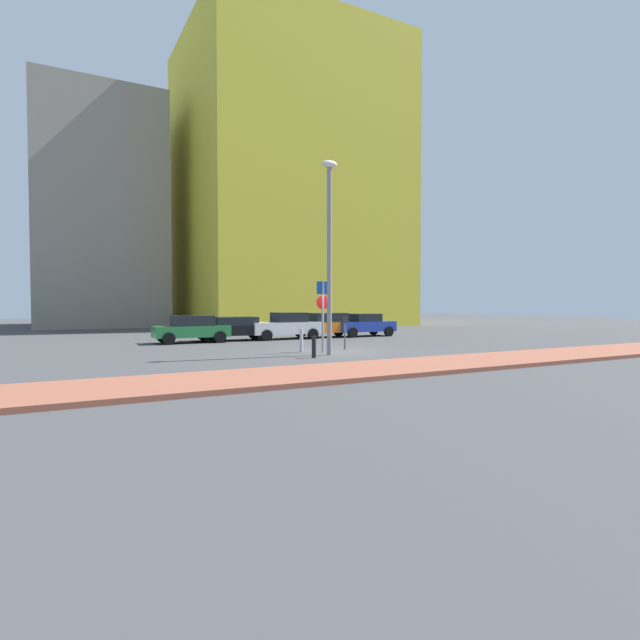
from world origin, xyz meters
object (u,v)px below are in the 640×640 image
street_lamp (329,243)px  traffic_bollard_mid (301,340)px  traffic_bollard_near (314,347)px  parked_car_black (233,328)px  parking_sign_post (323,307)px  parked_car_white (285,326)px  parking_meter (345,328)px  parked_car_blue (364,325)px  parked_car_green (192,329)px  parked_car_orange (327,325)px

street_lamp → traffic_bollard_mid: street_lamp is taller
street_lamp → traffic_bollard_near: street_lamp is taller
parked_car_black → parking_sign_post: size_ratio=1.47×
parked_car_white → parking_meter: parked_car_white is taller
parking_sign_post → traffic_bollard_mid: (-0.72, 0.63, -1.45)m
parking_meter → street_lamp: size_ratio=0.19×
parking_sign_post → parking_meter: bearing=25.2°
street_lamp → parked_car_black: bearing=95.8°
parked_car_white → parked_car_blue: bearing=-1.5°
parked_car_white → parking_sign_post: bearing=-103.1°
parking_sign_post → traffic_bollard_mid: bearing=138.8°
parked_car_blue → parking_meter: (-5.83, -7.26, 0.22)m
parked_car_white → traffic_bollard_mid: 7.96m
parked_car_white → traffic_bollard_near: size_ratio=5.08×
traffic_bollard_mid → parked_car_white: bearing=70.7°
parked_car_blue → street_lamp: 12.45m
parked_car_green → parked_car_black: 2.53m
parked_car_white → parked_car_orange: bearing=3.0°
parked_car_white → parked_car_orange: parked_car_white is taller
parking_meter → street_lamp: 4.44m
parked_car_green → street_lamp: size_ratio=0.50×
parking_meter → traffic_bollard_near: bearing=-140.0°
parked_car_green → parked_car_orange: size_ratio=0.98×
parked_car_green → parking_meter: bearing=-54.0°
traffic_bollard_mid → parked_car_green: bearing=112.1°
parking_meter → parked_car_black: bearing=109.9°
parked_car_orange → traffic_bollard_near: parked_car_orange is taller
parked_car_orange → parking_meter: size_ratio=2.67×
street_lamp → parked_car_white: bearing=76.8°
parked_car_orange → traffic_bollard_mid: size_ratio=3.96×
street_lamp → traffic_bollard_near: bearing=-148.2°
parked_car_white → parked_car_blue: parked_car_white is taller
parked_car_black → street_lamp: (0.97, -9.46, 3.89)m
parked_car_blue → parking_sign_post: bearing=-132.7°
parking_sign_post → traffic_bollard_mid: size_ratio=3.03×
parked_car_blue → parking_meter: bearing=-128.7°
parked_car_white → parked_car_blue: 5.49m
parked_car_white → street_lamp: bearing=-103.2°
parked_car_blue → parking_sign_post: size_ratio=1.30×
parking_meter → traffic_bollard_mid: bearing=-177.5°
parked_car_green → traffic_bollard_near: parked_car_green is taller
parked_car_white → traffic_bollard_mid: parked_car_white is taller
parked_car_black → parked_car_orange: bearing=-1.3°
traffic_bollard_near → parked_car_blue: bearing=48.0°
parked_car_white → traffic_bollard_near: 10.36m
street_lamp → parked_car_blue: bearing=49.7°
parked_car_green → parked_car_white: 5.62m
parked_car_green → traffic_bollard_near: size_ratio=4.66×
parked_car_white → traffic_bollard_mid: (-2.63, -7.51, -0.28)m
parked_car_green → parked_car_blue: parked_car_green is taller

